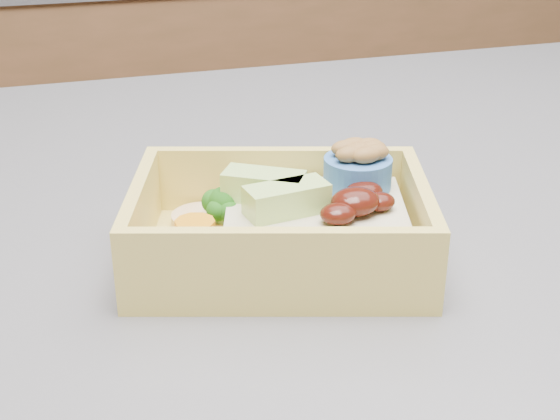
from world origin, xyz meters
name	(u,v)px	position (x,y,z in m)	size (l,w,h in m)	color
bento_box	(290,225)	(-0.13, -0.11, 0.94)	(0.20, 0.17, 0.06)	#DEC65C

